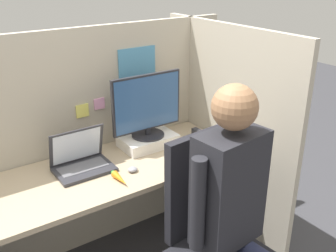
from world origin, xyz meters
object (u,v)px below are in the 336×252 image
object	(u,v)px
monitor	(147,106)
person	(234,205)
stapler	(200,135)
laptop	(82,162)
carrot_toy	(120,179)
office_chair	(213,233)
paper_box	(148,141)

from	to	relation	value
monitor	person	xyz separation A→B (m)	(-0.08, -0.90, -0.21)
monitor	stapler	size ratio (longest dim) A/B	3.37
laptop	person	bearing A→B (deg)	-64.30
monitor	laptop	distance (m)	0.54
carrot_toy	person	distance (m)	0.66
monitor	person	size ratio (longest dim) A/B	0.35
office_chair	monitor	bearing A→B (deg)	85.09
paper_box	stapler	xyz separation A→B (m)	(0.36, -0.10, -0.01)
paper_box	carrot_toy	xyz separation A→B (m)	(-0.37, -0.31, -0.02)
laptop	carrot_toy	bearing A→B (deg)	-66.06
stapler	person	bearing A→B (deg)	-118.74
office_chair	paper_box	bearing A→B (deg)	85.07
laptop	stapler	distance (m)	0.85
stapler	paper_box	bearing A→B (deg)	163.86
carrot_toy	stapler	bearing A→B (deg)	15.61
monitor	stapler	world-z (taller)	monitor
paper_box	stapler	distance (m)	0.37
laptop	stapler	world-z (taller)	laptop
monitor	office_chair	world-z (taller)	monitor
laptop	person	distance (m)	0.94
monitor	carrot_toy	size ratio (longest dim) A/B	3.01
carrot_toy	office_chair	size ratio (longest dim) A/B	0.15
stapler	person	world-z (taller)	person
laptop	person	xyz separation A→B (m)	(0.41, -0.85, 0.02)
monitor	stapler	bearing A→B (deg)	-16.54
person	laptop	bearing A→B (deg)	115.70
paper_box	laptop	distance (m)	0.49
stapler	monitor	bearing A→B (deg)	163.46
paper_box	monitor	xyz separation A→B (m)	(-0.00, 0.00, 0.24)
carrot_toy	office_chair	world-z (taller)	office_chair
person	paper_box	bearing A→B (deg)	84.97
monitor	office_chair	size ratio (longest dim) A/B	0.46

